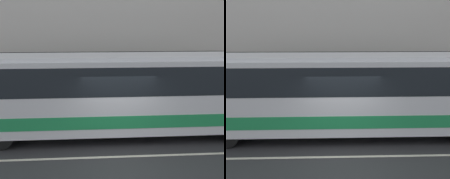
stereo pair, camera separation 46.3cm
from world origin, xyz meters
TOP-DOWN VIEW (x-y plane):
  - ground_plane at (0.00, 0.00)m, footprint 60.00×60.00m
  - sidewalk at (0.00, 5.34)m, footprint 60.00×2.68m
  - lane_stripe at (0.00, 0.00)m, footprint 54.00×0.14m
  - transit_bus at (-0.23, 2.05)m, footprint 12.43×2.56m
  - pedestrian_waiting at (-1.02, 5.41)m, footprint 0.36×0.36m

SIDE VIEW (x-z plane):
  - ground_plane at x=0.00m, z-range 0.00..0.00m
  - lane_stripe at x=0.00m, z-range 0.00..0.01m
  - sidewalk at x=0.00m, z-range 0.00..0.17m
  - pedestrian_waiting at x=-1.02m, z-range 0.11..1.66m
  - transit_bus at x=-0.23m, z-range 0.20..3.29m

